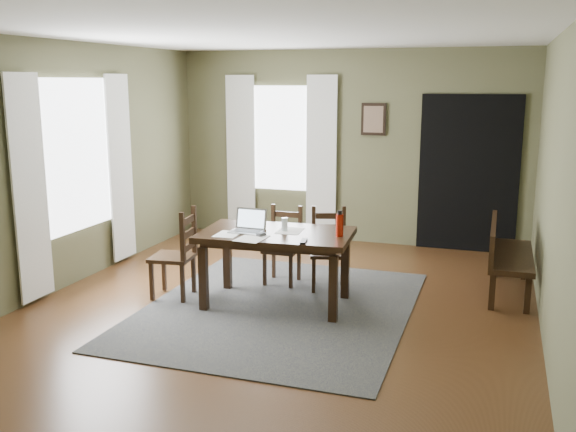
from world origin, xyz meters
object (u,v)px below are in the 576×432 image
(chair_end, at_px, (177,255))
(water_bottle, at_px, (340,225))
(bench, at_px, (504,251))
(laptop, at_px, (249,226))
(chair_back_left, at_px, (283,246))
(dining_table, at_px, (276,241))
(chair_back_right, at_px, (328,250))

(chair_end, bearing_deg, water_bottle, 87.78)
(bench, distance_m, water_bottle, 1.96)
(chair_end, distance_m, bench, 3.51)
(laptop, bearing_deg, chair_back_left, 84.39)
(bench, height_order, laptop, laptop)
(chair_back_left, height_order, bench, chair_back_left)
(chair_end, xyz_separation_m, laptop, (0.79, 0.07, 0.36))
(chair_end, height_order, chair_back_left, chair_end)
(dining_table, height_order, chair_end, chair_end)
(chair_back_left, xyz_separation_m, bench, (2.38, 0.41, 0.04))
(chair_back_right, height_order, bench, chair_back_right)
(water_bottle, bearing_deg, chair_back_left, 139.52)
(dining_table, bearing_deg, water_bottle, -2.42)
(dining_table, relative_size, chair_back_left, 1.82)
(chair_back_right, bearing_deg, chair_end, -165.40)
(dining_table, bearing_deg, bench, 22.95)
(chair_end, xyz_separation_m, bench, (3.28, 1.26, -0.01))
(dining_table, height_order, laptop, laptop)
(water_bottle, bearing_deg, laptop, -175.02)
(chair_back_right, xyz_separation_m, laptop, (-0.64, -0.75, 0.39))
(water_bottle, bearing_deg, dining_table, -178.30)
(dining_table, distance_m, laptop, 0.32)
(bench, relative_size, water_bottle, 5.37)
(chair_back_right, bearing_deg, bench, -1.60)
(chair_back_right, distance_m, bench, 1.90)
(water_bottle, bearing_deg, chair_end, -174.94)
(chair_end, distance_m, chair_back_left, 1.24)
(chair_end, bearing_deg, chair_back_right, 112.47)
(laptop, distance_m, water_bottle, 0.93)
(chair_end, relative_size, chair_back_right, 1.07)
(chair_back_left, distance_m, water_bottle, 1.17)
(dining_table, xyz_separation_m, laptop, (-0.27, -0.06, 0.15))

